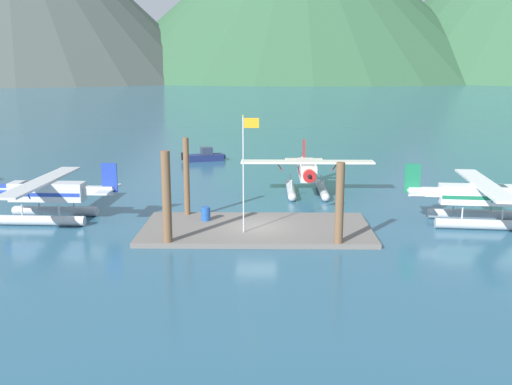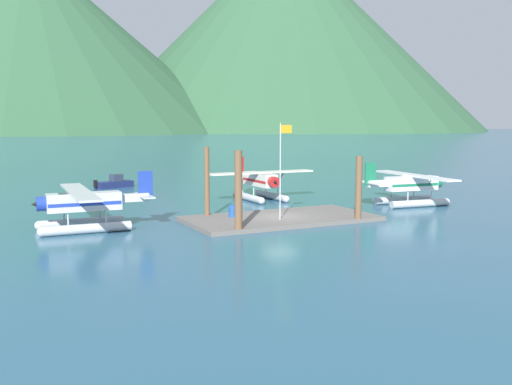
{
  "view_description": "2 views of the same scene",
  "coord_description": "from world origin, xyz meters",
  "px_view_note": "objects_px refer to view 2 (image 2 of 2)",
  "views": [
    {
      "loc": [
        0.47,
        -33.88,
        9.73
      ],
      "look_at": [
        -0.07,
        3.37,
        1.71
      ],
      "focal_mm": 40.33,
      "sensor_mm": 36.0,
      "label": 1
    },
    {
      "loc": [
        -20.25,
        -36.59,
        7.12
      ],
      "look_at": [
        -1.36,
        1.31,
        2.01
      ],
      "focal_mm": 40.23,
      "sensor_mm": 36.0,
      "label": 2
    }
  ],
  "objects_px": {
    "flagpole": "(282,161)",
    "boat_navy_open_north": "(115,183)",
    "fuel_drum": "(233,211)",
    "seaplane_cream_bow_right": "(260,183)",
    "seaplane_white_stbd_fwd": "(411,187)",
    "seaplane_silver_port_fwd": "(84,207)"
  },
  "relations": [
    {
      "from": "seaplane_white_stbd_fwd",
      "to": "boat_navy_open_north",
      "type": "height_order",
      "value": "seaplane_white_stbd_fwd"
    },
    {
      "from": "fuel_drum",
      "to": "seaplane_cream_bow_right",
      "type": "height_order",
      "value": "seaplane_cream_bow_right"
    },
    {
      "from": "seaplane_white_stbd_fwd",
      "to": "seaplane_cream_bow_right",
      "type": "bearing_deg",
      "value": 138.66
    },
    {
      "from": "seaplane_cream_bow_right",
      "to": "seaplane_silver_port_fwd",
      "type": "relative_size",
      "value": 1.0
    },
    {
      "from": "flagpole",
      "to": "seaplane_silver_port_fwd",
      "type": "distance_m",
      "value": 13.88
    },
    {
      "from": "seaplane_cream_bow_right",
      "to": "boat_navy_open_north",
      "type": "bearing_deg",
      "value": 120.42
    },
    {
      "from": "seaplane_silver_port_fwd",
      "to": "seaplane_white_stbd_fwd",
      "type": "xyz_separation_m",
      "value": [
        27.78,
        -0.55,
        0.0
      ]
    },
    {
      "from": "flagpole",
      "to": "boat_navy_open_north",
      "type": "distance_m",
      "value": 29.58
    },
    {
      "from": "fuel_drum",
      "to": "seaplane_white_stbd_fwd",
      "type": "relative_size",
      "value": 0.08
    },
    {
      "from": "flagpole",
      "to": "seaplane_silver_port_fwd",
      "type": "bearing_deg",
      "value": 164.24
    },
    {
      "from": "fuel_drum",
      "to": "seaplane_silver_port_fwd",
      "type": "bearing_deg",
      "value": 174.53
    },
    {
      "from": "fuel_drum",
      "to": "seaplane_cream_bow_right",
      "type": "xyz_separation_m",
      "value": [
        7.08,
        9.47,
        0.84
      ]
    },
    {
      "from": "flagpole",
      "to": "seaplane_white_stbd_fwd",
      "type": "relative_size",
      "value": 0.66
    },
    {
      "from": "seaplane_cream_bow_right",
      "to": "seaplane_silver_port_fwd",
      "type": "height_order",
      "value": "same"
    },
    {
      "from": "seaplane_white_stbd_fwd",
      "to": "seaplane_silver_port_fwd",
      "type": "bearing_deg",
      "value": 178.86
    },
    {
      "from": "seaplane_silver_port_fwd",
      "to": "seaplane_cream_bow_right",
      "type": "bearing_deg",
      "value": 25.81
    },
    {
      "from": "flagpole",
      "to": "seaplane_cream_bow_right",
      "type": "height_order",
      "value": "flagpole"
    },
    {
      "from": "flagpole",
      "to": "boat_navy_open_north",
      "type": "height_order",
      "value": "flagpole"
    },
    {
      "from": "seaplane_cream_bow_right",
      "to": "seaplane_white_stbd_fwd",
      "type": "relative_size",
      "value": 0.99
    },
    {
      "from": "seaplane_cream_bow_right",
      "to": "boat_navy_open_north",
      "type": "distance_m",
      "value": 19.35
    },
    {
      "from": "flagpole",
      "to": "seaplane_white_stbd_fwd",
      "type": "xyz_separation_m",
      "value": [
        14.73,
        3.13,
        -2.95
      ]
    },
    {
      "from": "seaplane_cream_bow_right",
      "to": "seaplane_white_stbd_fwd",
      "type": "distance_m",
      "value": 13.67
    }
  ]
}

